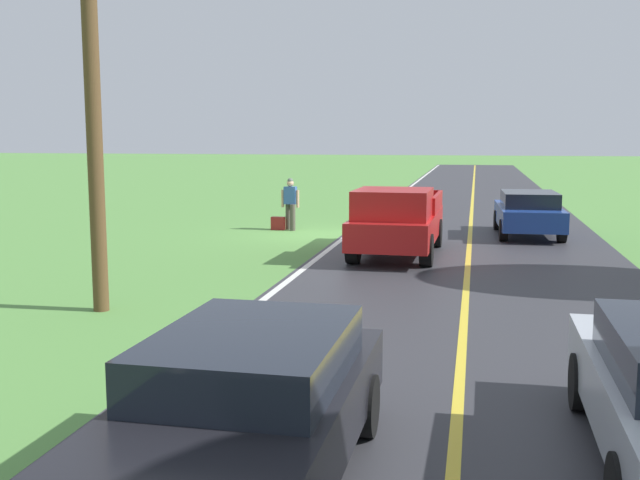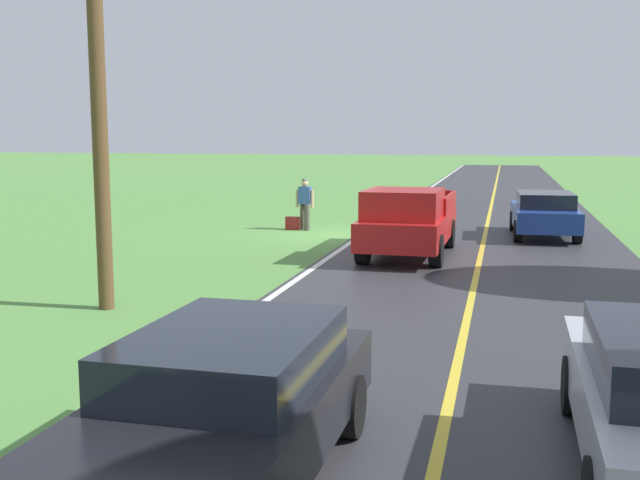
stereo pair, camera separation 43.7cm
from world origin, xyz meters
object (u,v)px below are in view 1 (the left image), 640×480
(pickup_truck_passing, at_px, (397,220))
(sedan_near_oncoming, at_px, (528,212))
(hitchhiker_walking, at_px, (291,201))
(sedan_ahead_same_lane, at_px, (248,405))
(utility_pole_roadside, at_px, (93,99))
(suitcase_carried, at_px, (278,223))

(pickup_truck_passing, bearing_deg, sedan_near_oncoming, -126.95)
(pickup_truck_passing, xyz_separation_m, sedan_near_oncoming, (-3.65, -4.85, -0.21))
(hitchhiker_walking, relative_size, sedan_ahead_same_lane, 0.40)
(pickup_truck_passing, bearing_deg, utility_pole_roadside, 57.74)
(sedan_near_oncoming, distance_m, utility_pole_roadside, 14.99)
(hitchhiker_walking, xyz_separation_m, pickup_truck_passing, (-4.07, 4.78, -0.01))
(pickup_truck_passing, relative_size, utility_pole_roadside, 0.72)
(suitcase_carried, xyz_separation_m, utility_pole_roadside, (0.11, 12.00, 3.55))
(sedan_near_oncoming, bearing_deg, suitcase_carried, 1.01)
(pickup_truck_passing, relative_size, sedan_near_oncoming, 1.22)
(pickup_truck_passing, distance_m, utility_pole_roadside, 9.07)
(hitchhiker_walking, height_order, pickup_truck_passing, pickup_truck_passing)
(hitchhiker_walking, relative_size, suitcase_carried, 3.80)
(hitchhiker_walking, xyz_separation_m, utility_pole_roadside, (0.54, 12.07, 2.80))
(pickup_truck_passing, xyz_separation_m, sedan_ahead_same_lane, (-0.05, 13.32, -0.21))
(pickup_truck_passing, height_order, sedan_ahead_same_lane, pickup_truck_passing)
(suitcase_carried, xyz_separation_m, sedan_near_oncoming, (-8.14, -0.14, 0.53))
(utility_pole_roadside, bearing_deg, pickup_truck_passing, -122.26)
(pickup_truck_passing, bearing_deg, sedan_ahead_same_lane, 90.24)
(hitchhiker_walking, height_order, suitcase_carried, hitchhiker_walking)
(suitcase_carried, bearing_deg, sedan_ahead_same_lane, 15.11)
(hitchhiker_walking, xyz_separation_m, sedan_ahead_same_lane, (-4.12, 18.10, -0.23))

